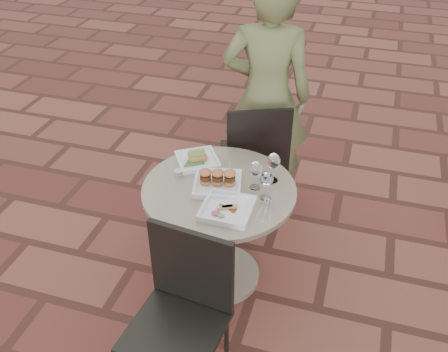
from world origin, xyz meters
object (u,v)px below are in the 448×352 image
(chair_far, at_px, (256,151))
(plate_tuna, at_px, (227,208))
(diner, at_px, (267,98))
(plate_salmon, at_px, (197,159))
(plate_sliders, at_px, (218,181))
(cafe_table, at_px, (219,220))
(chair_near, at_px, (183,303))

(chair_far, height_order, plate_tuna, chair_far)
(chair_far, bearing_deg, diner, -117.84)
(plate_salmon, bearing_deg, plate_sliders, -45.87)
(diner, bearing_deg, plate_salmon, 60.39)
(cafe_table, bearing_deg, plate_salmon, 133.97)
(plate_salmon, bearing_deg, chair_far, 63.39)
(cafe_table, bearing_deg, chair_near, -86.72)
(plate_sliders, bearing_deg, diner, 85.45)
(chair_far, relative_size, plate_sliders, 2.85)
(chair_far, xyz_separation_m, plate_sliders, (-0.06, -0.71, 0.22))
(plate_salmon, distance_m, plate_sliders, 0.28)
(cafe_table, bearing_deg, plate_tuna, -60.79)
(cafe_table, distance_m, chair_far, 0.73)
(plate_sliders, xyz_separation_m, plate_tuna, (0.12, -0.20, -0.02))
(cafe_table, relative_size, plate_sliders, 2.76)
(chair_far, height_order, plate_sliders, chair_far)
(cafe_table, relative_size, chair_far, 0.97)
(plate_tuna, bearing_deg, cafe_table, 119.21)
(cafe_table, bearing_deg, diner, 86.36)
(chair_far, xyz_separation_m, plate_salmon, (-0.25, -0.51, 0.20))
(chair_near, distance_m, diner, 1.68)
(chair_near, bearing_deg, diner, 95.68)
(chair_near, bearing_deg, cafe_table, 99.60)
(chair_far, xyz_separation_m, diner, (0.02, 0.21, 0.32))
(diner, xyz_separation_m, plate_tuna, (0.04, -1.12, -0.13))
(chair_far, xyz_separation_m, plate_tuna, (0.06, -0.91, 0.20))
(plate_salmon, xyz_separation_m, plate_sliders, (0.20, -0.20, 0.02))
(diner, distance_m, plate_tuna, 1.13)
(plate_tuna, bearing_deg, plate_sliders, 120.30)
(plate_salmon, bearing_deg, cafe_table, -46.03)
(diner, xyz_separation_m, plate_sliders, (-0.07, -0.92, -0.10))
(plate_sliders, bearing_deg, plate_tuna, -59.70)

